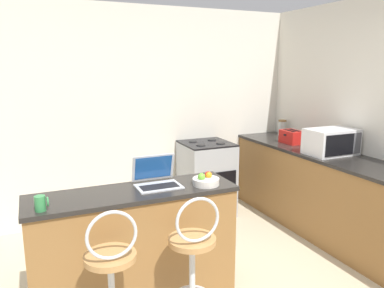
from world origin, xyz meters
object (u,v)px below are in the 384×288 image
object	(u,v)px
mug_green	(41,203)
fruit_bowl	(206,180)
laptop	(156,178)
storage_jar	(282,128)
microwave	(331,142)
bar_stool_near	(112,285)
bar_stool_far	(193,266)
toaster	(292,137)
stove_range	(206,178)

from	to	relation	value
mug_green	fruit_bowl	size ratio (longest dim) A/B	0.48
laptop	storage_jar	world-z (taller)	laptop
mug_green	laptop	bearing A→B (deg)	13.71
microwave	mug_green	world-z (taller)	microwave
mug_green	storage_jar	size ratio (longest dim) A/B	0.49
bar_stool_near	bar_stool_far	world-z (taller)	same
bar_stool_near	toaster	distance (m)	3.01
laptop	microwave	distance (m)	2.11
toaster	stove_range	distance (m)	1.19
bar_stool_near	bar_stool_far	size ratio (longest dim) A/B	1.00
toaster	fruit_bowl	world-z (taller)	toaster
toaster	bar_stool_near	bearing A→B (deg)	-150.21
bar_stool_far	stove_range	xyz separation A→B (m)	(1.04, 1.93, -0.02)
laptop	storage_jar	xyz separation A→B (m)	(2.31, 1.42, 0.05)
bar_stool_far	toaster	xyz separation A→B (m)	(2.00, 1.47, 0.53)
laptop	mug_green	world-z (taller)	laptop
microwave	mug_green	distance (m)	3.01
laptop	mug_green	distance (m)	0.91
bar_stool_near	laptop	size ratio (longest dim) A/B	2.91
toaster	mug_green	xyz separation A→B (m)	(-2.96, -1.13, -0.03)
microwave	storage_jar	world-z (taller)	microwave
mug_green	bar_stool_near	bearing A→B (deg)	-41.95
stove_range	storage_jar	xyz separation A→B (m)	(1.19, 0.04, 0.58)
laptop	storage_jar	size ratio (longest dim) A/B	1.65
bar_stool_far	fruit_bowl	bearing A→B (deg)	54.20
laptop	fruit_bowl	world-z (taller)	laptop
bar_stool_far	microwave	bearing A→B (deg)	22.30
bar_stool_near	toaster	world-z (taller)	toaster
laptop	stove_range	world-z (taller)	laptop
microwave	storage_jar	size ratio (longest dim) A/B	2.51
bar_stool_far	fruit_bowl	size ratio (longest dim) A/B	4.72
microwave	storage_jar	xyz separation A→B (m)	(0.22, 1.15, -0.03)
toaster	storage_jar	distance (m)	0.55
bar_stool_far	microwave	xyz separation A→B (m)	(2.01, 0.83, 0.59)
microwave	mug_green	xyz separation A→B (m)	(-2.97, -0.48, -0.09)
bar_stool_near	mug_green	xyz separation A→B (m)	(-0.38, 0.34, 0.50)
bar_stool_far	toaster	world-z (taller)	toaster
storage_jar	toaster	bearing A→B (deg)	-114.71
bar_stool_near	stove_range	bearing A→B (deg)	50.02
bar_stool_far	mug_green	size ratio (longest dim) A/B	9.89
microwave	laptop	bearing A→B (deg)	-172.69
bar_stool_far	microwave	size ratio (longest dim) A/B	1.92
toaster	storage_jar	size ratio (longest dim) A/B	1.31
bar_stool_near	fruit_bowl	bearing A→B (deg)	24.92
laptop	microwave	xyz separation A→B (m)	(2.09, 0.27, 0.08)
toaster	microwave	bearing A→B (deg)	-88.65
bar_stool_near	toaster	size ratio (longest dim) A/B	3.68
bar_stool_far	microwave	world-z (taller)	microwave
fruit_bowl	storage_jar	size ratio (longest dim) A/B	1.02
stove_range	fruit_bowl	distance (m)	1.78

